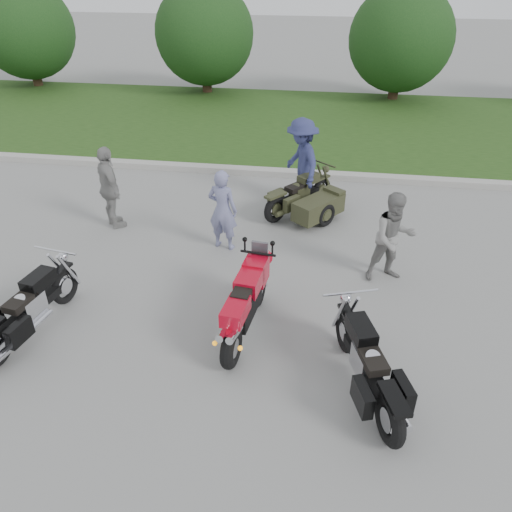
# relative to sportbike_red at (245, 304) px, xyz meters

# --- Properties ---
(ground) EXTENTS (80.00, 80.00, 0.00)m
(ground) POSITION_rel_sportbike_red_xyz_m (-0.77, 0.10, -0.56)
(ground) COLOR gray
(ground) RESTS_ON ground
(curb) EXTENTS (60.00, 0.30, 0.15)m
(curb) POSITION_rel_sportbike_red_xyz_m (-0.77, 6.10, -0.49)
(curb) COLOR #ACAAA2
(curb) RESTS_ON ground
(grass_strip) EXTENTS (60.00, 8.00, 0.14)m
(grass_strip) POSITION_rel_sportbike_red_xyz_m (-0.77, 10.25, -0.49)
(grass_strip) COLOR #385F20
(grass_strip) RESTS_ON ground
(tree_far_left) EXTENTS (3.60, 3.60, 4.00)m
(tree_far_left) POSITION_rel_sportbike_red_xyz_m (-10.77, 13.60, 1.63)
(tree_far_left) COLOR #3F2B1C
(tree_far_left) RESTS_ON ground
(tree_mid_left) EXTENTS (3.60, 3.60, 4.00)m
(tree_mid_left) POSITION_rel_sportbike_red_xyz_m (-3.77, 13.60, 1.63)
(tree_mid_left) COLOR #3F2B1C
(tree_mid_left) RESTS_ON ground
(tree_mid_right) EXTENTS (3.60, 3.60, 4.00)m
(tree_mid_right) POSITION_rel_sportbike_red_xyz_m (3.23, 13.60, 1.63)
(tree_mid_right) COLOR #3F2B1C
(tree_mid_right) RESTS_ON ground
(sportbike_red) EXTENTS (0.50, 2.02, 0.96)m
(sportbike_red) POSITION_rel_sportbike_red_xyz_m (0.00, 0.00, 0.00)
(sportbike_red) COLOR black
(sportbike_red) RESTS_ON ground
(cruiser_left) EXTENTS (0.52, 2.15, 0.83)m
(cruiser_left) POSITION_rel_sportbike_red_xyz_m (-3.14, -0.48, -0.14)
(cruiser_left) COLOR black
(cruiser_left) RESTS_ON ground
(cruiser_right) EXTENTS (0.88, 2.14, 0.85)m
(cruiser_right) POSITION_rel_sportbike_red_xyz_m (1.73, -0.94, -0.13)
(cruiser_right) COLOR black
(cruiser_right) RESTS_ON ground
(cruiser_sidecar) EXTENTS (1.67, 1.88, 0.79)m
(cruiser_sidecar) POSITION_rel_sportbike_red_xyz_m (0.71, 3.87, -0.19)
(cruiser_sidecar) COLOR black
(cruiser_sidecar) RESTS_ON ground
(person_stripe) EXTENTS (0.64, 0.50, 1.57)m
(person_stripe) POSITION_rel_sportbike_red_xyz_m (-0.83, 2.45, 0.22)
(person_stripe) COLOR #7B7EA8
(person_stripe) RESTS_ON ground
(person_grey) EXTENTS (0.93, 0.82, 1.60)m
(person_grey) POSITION_rel_sportbike_red_xyz_m (2.20, 1.83, 0.24)
(person_grey) COLOR gray
(person_grey) RESTS_ON ground
(person_denim) EXTENTS (1.20, 1.42, 1.91)m
(person_denim) POSITION_rel_sportbike_red_xyz_m (0.46, 4.62, 0.39)
(person_denim) COLOR navy
(person_denim) RESTS_ON ground
(person_back) EXTENTS (0.96, 1.02, 1.69)m
(person_back) POSITION_rel_sportbike_red_xyz_m (-3.22, 2.95, 0.28)
(person_back) COLOR gray
(person_back) RESTS_ON ground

